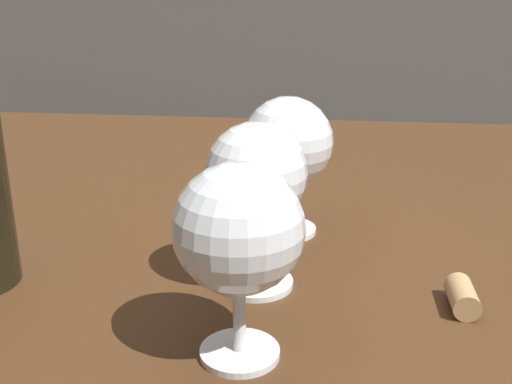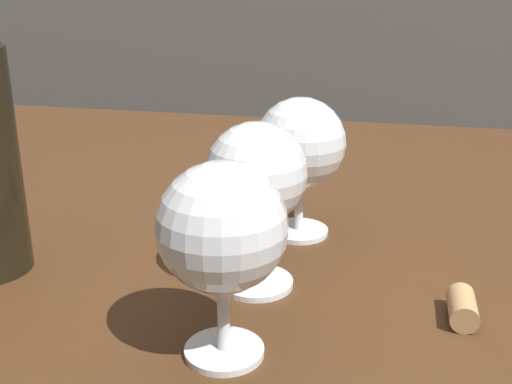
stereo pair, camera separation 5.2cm
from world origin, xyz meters
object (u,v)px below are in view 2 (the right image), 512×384
Objects in this scene: wine_glass_merlot at (256,178)px; wine_glass_white at (222,231)px; wine_glass_pinot at (300,146)px; cork at (462,308)px.

wine_glass_white is at bearing -90.19° from wine_glass_merlot.
wine_glass_white is 0.22m from wine_glass_pinot.
wine_glass_white is at bearing -94.91° from wine_glass_pinot.
wine_glass_white is 3.38× the size of cork.
wine_glass_white is 0.11m from wine_glass_merlot.
cork is at bearing -7.63° from wine_glass_merlot.
wine_glass_merlot is 1.02× the size of wine_glass_pinot.
wine_glass_white is 0.21m from cork.
wine_glass_pinot is 3.35× the size of cork.
wine_glass_white is 1.01× the size of wine_glass_pinot.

